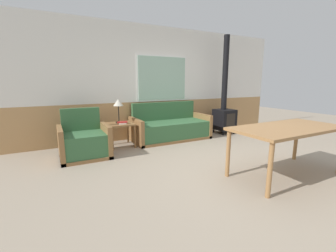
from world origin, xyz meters
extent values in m
plane|color=gray|center=(0.00, 0.00, 0.00)|extent=(16.00, 16.00, 0.00)
cube|color=tan|center=(0.00, 2.63, 0.45)|extent=(7.20, 0.06, 0.90)
cube|color=white|center=(0.00, 2.63, 1.80)|extent=(7.20, 0.06, 1.80)
cube|color=white|center=(0.01, 2.59, 1.47)|extent=(1.37, 0.01, 1.12)
cube|color=#99BCA8|center=(0.01, 2.58, 1.47)|extent=(1.29, 0.02, 1.04)
cube|color=olive|center=(0.01, 2.13, 0.03)|extent=(1.87, 0.83, 0.06)
cube|color=#38663D|center=(0.01, 2.11, 0.25)|extent=(1.71, 0.75, 0.38)
cube|color=#38663D|center=(0.01, 2.49, 0.66)|extent=(1.71, 0.10, 0.44)
cube|color=olive|center=(-0.89, 2.13, 0.29)|extent=(0.08, 0.83, 0.58)
cube|color=olive|center=(0.90, 2.13, 0.29)|extent=(0.08, 0.83, 0.58)
cube|color=olive|center=(-2.04, 1.70, 0.03)|extent=(0.86, 0.75, 0.06)
cube|color=#38663D|center=(-2.04, 1.68, 0.26)|extent=(0.70, 0.67, 0.40)
cube|color=#38663D|center=(-2.04, 2.03, 0.67)|extent=(0.70, 0.10, 0.43)
cube|color=olive|center=(-2.43, 1.70, 0.30)|extent=(0.08, 0.75, 0.60)
cube|color=olive|center=(-1.65, 1.70, 0.30)|extent=(0.08, 0.75, 0.60)
cube|color=olive|center=(-1.25, 2.09, 0.50)|extent=(0.54, 0.54, 0.03)
cylinder|color=olive|center=(-1.49, 1.86, 0.24)|extent=(0.04, 0.04, 0.48)
cylinder|color=olive|center=(-1.01, 1.86, 0.24)|extent=(0.04, 0.04, 0.48)
cylinder|color=olive|center=(-1.49, 2.33, 0.24)|extent=(0.04, 0.04, 0.48)
cylinder|color=olive|center=(-1.01, 2.33, 0.24)|extent=(0.04, 0.04, 0.48)
cylinder|color=black|center=(-1.25, 2.19, 0.52)|extent=(0.14, 0.14, 0.02)
cylinder|color=black|center=(-1.25, 2.19, 0.71)|extent=(0.02, 0.02, 0.35)
cone|color=beige|center=(-1.25, 2.19, 0.95)|extent=(0.21, 0.21, 0.15)
cube|color=white|center=(-1.24, 1.99, 0.53)|extent=(0.15, 0.15, 0.03)
cube|color=#B22823|center=(-1.24, 2.00, 0.55)|extent=(0.22, 0.12, 0.03)
cube|color=#9E7042|center=(0.50, -0.53, 0.72)|extent=(1.72, 0.83, 0.04)
cylinder|color=#9E7042|center=(-0.30, -0.89, 0.35)|extent=(0.06, 0.06, 0.70)
cylinder|color=#9E7042|center=(-0.30, -0.18, 0.35)|extent=(0.06, 0.06, 0.70)
cylinder|color=#9E7042|center=(1.30, -0.18, 0.35)|extent=(0.06, 0.06, 0.70)
cylinder|color=black|center=(1.42, 1.85, 0.05)|extent=(0.04, 0.04, 0.10)
cylinder|color=black|center=(1.79, 1.85, 0.05)|extent=(0.04, 0.04, 0.10)
cylinder|color=black|center=(1.42, 2.25, 0.05)|extent=(0.04, 0.04, 0.10)
cylinder|color=black|center=(1.79, 2.25, 0.05)|extent=(0.04, 0.04, 0.10)
cube|color=black|center=(1.60, 2.05, 0.38)|extent=(0.47, 0.49, 0.55)
cube|color=black|center=(1.60, 1.80, 0.38)|extent=(0.28, 0.01, 0.39)
cylinder|color=black|center=(1.60, 2.10, 1.60)|extent=(0.15, 0.15, 1.91)
camera|label=1|loc=(-2.54, -2.55, 1.39)|focal=24.00mm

